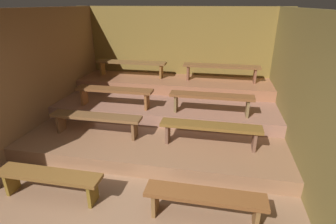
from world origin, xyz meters
The scene contains 15 objects.
ground centered at (0.00, 2.53, -0.04)m, with size 5.71×5.86×0.08m, color #8E684C.
wall_back centered at (0.00, 5.09, 1.27)m, with size 5.71×0.06×2.54m, color brown.
wall_left centered at (-2.49, 2.53, 1.27)m, with size 0.06×5.86×2.54m, color olive.
wall_right centered at (2.49, 2.53, 1.27)m, with size 0.06×5.86×2.54m, color olive.
platform_lower centered at (0.00, 3.15, 0.13)m, with size 4.91×3.82×0.26m, color #916546.
platform_middle centered at (0.00, 3.83, 0.39)m, with size 4.91×2.45×0.26m, color #966652.
platform_upper centered at (0.00, 4.47, 0.64)m, with size 4.91×1.18×0.26m, color #9A6042.
bench_floor_left centered at (-1.10, 0.56, 0.33)m, with size 1.53×0.31×0.41m.
bench_floor_right centered at (1.10, 0.56, 0.33)m, with size 1.53×0.31×0.41m.
bench_lower_left centered at (-1.07, 2.08, 0.59)m, with size 1.76×0.31×0.41m.
bench_lower_right centered at (1.07, 2.08, 0.59)m, with size 1.76×0.31×0.41m.
bench_middle_left centered at (-1.03, 2.95, 0.85)m, with size 1.68×0.31×0.41m.
bench_middle_right centered at (1.03, 2.95, 0.85)m, with size 1.68×0.31×0.41m.
bench_upper_left centered at (-1.19, 4.56, 1.11)m, with size 1.90×0.31×0.41m.
bench_upper_right centered at (1.19, 4.56, 1.11)m, with size 1.90×0.31×0.41m.
Camera 1 is at (1.17, -2.18, 2.63)m, focal length 28.47 mm.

